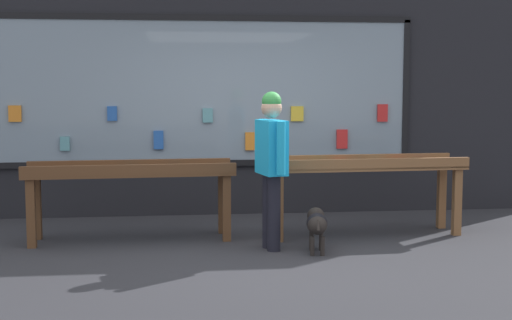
# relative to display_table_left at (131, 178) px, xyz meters

# --- Properties ---
(ground_plane) EXTENTS (40.00, 40.00, 0.00)m
(ground_plane) POSITION_rel_display_table_left_xyz_m (1.33, -0.81, -0.70)
(ground_plane) COLOR #2D2D33
(shopfront_facade) EXTENTS (8.66, 0.29, 3.62)m
(shopfront_facade) POSITION_rel_display_table_left_xyz_m (1.24, 1.58, 1.09)
(shopfront_facade) COLOR black
(shopfront_facade) RESTS_ON ground_plane
(display_table_left) EXTENTS (2.32, 0.71, 0.88)m
(display_table_left) POSITION_rel_display_table_left_xyz_m (0.00, 0.00, 0.00)
(display_table_left) COLOR brown
(display_table_left) RESTS_ON ground_plane
(display_table_right) EXTENTS (2.32, 0.70, 0.91)m
(display_table_right) POSITION_rel_display_table_left_xyz_m (2.66, 0.00, 0.03)
(display_table_right) COLOR brown
(display_table_right) RESTS_ON ground_plane
(person_browsing) EXTENTS (0.31, 0.65, 1.67)m
(person_browsing) POSITION_rel_display_table_left_xyz_m (1.49, -0.63, 0.28)
(person_browsing) COLOR black
(person_browsing) RESTS_ON ground_plane
(small_dog) EXTENTS (0.26, 0.60, 0.44)m
(small_dog) POSITION_rel_display_table_left_xyz_m (1.94, -0.82, -0.39)
(small_dog) COLOR black
(small_dog) RESTS_ON ground_plane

